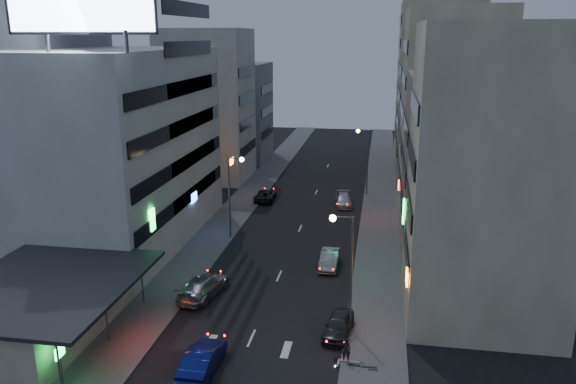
% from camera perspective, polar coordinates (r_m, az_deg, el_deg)
% --- Properties ---
extents(ground, '(180.00, 180.00, 0.00)m').
position_cam_1_polar(ground, '(34.81, -5.32, -17.85)').
color(ground, black).
rests_on(ground, ground).
extents(sidewalk_left, '(4.00, 120.00, 0.12)m').
position_cam_1_polar(sidewalk_left, '(63.06, -5.44, -2.05)').
color(sidewalk_left, '#4C4C4F').
rests_on(sidewalk_left, ground).
extents(sidewalk_right, '(4.00, 120.00, 0.12)m').
position_cam_1_polar(sidewalk_right, '(61.04, 9.26, -2.79)').
color(sidewalk_right, '#4C4C4F').
rests_on(sidewalk_right, ground).
extents(food_court, '(11.00, 13.00, 3.88)m').
position_cam_1_polar(food_court, '(40.82, -24.21, -10.73)').
color(food_court, beige).
rests_on(food_court, ground).
extents(white_building, '(14.00, 24.00, 18.00)m').
position_cam_1_polar(white_building, '(54.96, -17.53, 4.27)').
color(white_building, silver).
rests_on(white_building, ground).
extents(grey_tower, '(10.00, 14.00, 34.00)m').
position_cam_1_polar(grey_tower, '(61.21, -24.58, 12.26)').
color(grey_tower, gray).
rests_on(grey_tower, ground).
extents(shophouse_near, '(10.00, 11.00, 20.00)m').
position_cam_1_polar(shophouse_near, '(40.19, 19.58, 1.54)').
color(shophouse_near, beige).
rests_on(shophouse_near, ground).
extents(shophouse_mid, '(11.00, 12.00, 16.00)m').
position_cam_1_polar(shophouse_mid, '(51.77, 17.87, 2.44)').
color(shophouse_mid, gray).
rests_on(shophouse_mid, ground).
extents(shophouse_far, '(10.00, 14.00, 22.00)m').
position_cam_1_polar(shophouse_far, '(63.90, 16.08, 7.71)').
color(shophouse_far, beige).
rests_on(shophouse_far, ground).
extents(far_left_a, '(11.00, 10.00, 20.00)m').
position_cam_1_polar(far_left_a, '(77.15, -8.19, 8.69)').
color(far_left_a, silver).
rests_on(far_left_a, ground).
extents(far_left_b, '(12.00, 10.00, 15.00)m').
position_cam_1_polar(far_left_b, '(89.97, -5.93, 8.14)').
color(far_left_b, gray).
rests_on(far_left_b, ground).
extents(far_right_a, '(11.00, 12.00, 18.00)m').
position_cam_1_polar(far_right_a, '(79.00, 15.20, 7.73)').
color(far_right_a, gray).
rests_on(far_right_a, ground).
extents(far_right_b, '(12.00, 12.00, 24.00)m').
position_cam_1_polar(far_right_b, '(92.61, 14.87, 10.72)').
color(far_right_b, beige).
rests_on(far_right_b, ground).
extents(street_lamp_right_near, '(1.60, 0.44, 8.02)m').
position_cam_1_polar(street_lamp_right_near, '(36.72, 5.90, -6.52)').
color(street_lamp_right_near, '#595B60').
rests_on(street_lamp_right_near, sidewalk_right).
extents(street_lamp_left, '(1.60, 0.44, 8.02)m').
position_cam_1_polar(street_lamp_left, '(53.63, -5.60, 0.67)').
color(street_lamp_left, '#595B60').
rests_on(street_lamp_left, sidewalk_left).
extents(street_lamp_right_far, '(1.60, 0.44, 8.02)m').
position_cam_1_polar(street_lamp_right_far, '(69.38, 7.81, 4.05)').
color(street_lamp_right_far, '#595B60').
rests_on(street_lamp_right_far, sidewalk_right).
extents(parked_car_right_near, '(2.13, 4.24, 1.39)m').
position_cam_1_polar(parked_car_right_near, '(38.23, 5.16, -13.32)').
color(parked_car_right_near, '#2A2B30').
rests_on(parked_car_right_near, ground).
extents(parked_car_right_mid, '(1.51, 4.28, 1.41)m').
position_cam_1_polar(parked_car_right_mid, '(48.40, 4.23, -6.81)').
color(parked_car_right_mid, '#9EA2A6').
rests_on(parked_car_right_mid, ground).
extents(parked_car_left, '(2.33, 4.80, 1.31)m').
position_cam_1_polar(parked_car_left, '(67.29, -2.32, -0.32)').
color(parked_car_left, black).
rests_on(parked_car_left, ground).
extents(parked_car_right_far, '(2.34, 4.73, 1.32)m').
position_cam_1_polar(parked_car_right_far, '(65.54, 5.69, -0.82)').
color(parked_car_right_far, '#A3A6AC').
rests_on(parked_car_right_far, ground).
extents(road_car_blue, '(1.73, 4.81, 1.58)m').
position_cam_1_polar(road_car_blue, '(34.75, -8.67, -16.48)').
color(road_car_blue, navy).
rests_on(road_car_blue, ground).
extents(road_car_silver, '(3.20, 5.83, 1.60)m').
position_cam_1_polar(road_car_silver, '(43.62, -8.59, -9.44)').
color(road_car_silver, '#9DA2A5').
rests_on(road_car_silver, ground).
extents(person, '(0.58, 0.40, 1.53)m').
position_cam_1_polar(person, '(35.31, 5.92, -15.63)').
color(person, black).
rests_on(person, sidewalk_right).
extents(scooter_black_b, '(0.61, 1.66, 1.00)m').
position_cam_1_polar(scooter_black_b, '(35.13, 9.11, -16.45)').
color(scooter_black_b, black).
rests_on(scooter_black_b, sidewalk_right).
extents(scooter_silver_b, '(0.85, 2.06, 1.23)m').
position_cam_1_polar(scooter_silver_b, '(35.37, 7.42, -15.92)').
color(scooter_silver_b, gray).
rests_on(scooter_silver_b, sidewalk_right).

